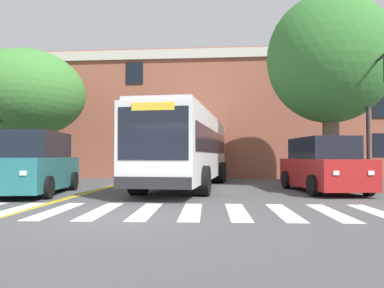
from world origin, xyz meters
TOP-DOWN VIEW (x-y plane):
  - ground_plane at (0.00, 0.00)m, footprint 120.00×120.00m
  - crosswalk at (0.48, 1.13)m, footprint 14.52×3.64m
  - lane_line_yellow_inner at (-2.81, 15.13)m, footprint 0.12×36.00m
  - lane_line_yellow_outer at (-2.65, 15.13)m, footprint 0.12×36.00m
  - city_bus at (0.83, 8.64)m, footprint 3.54×12.10m
  - car_teal_near_lane at (-4.51, 4.96)m, footprint 2.79×5.30m
  - car_red_far_lane at (6.32, 6.75)m, footprint 2.71×5.18m
  - car_black_behind_bus at (-0.39, 19.04)m, footprint 2.33×4.32m
  - traffic_light_near_corner at (8.50, 7.05)m, footprint 0.59×3.16m
  - street_tree_curbside_large at (7.39, 9.41)m, footprint 8.22×8.27m
  - street_tree_curbside_small at (-7.92, 10.66)m, footprint 8.16×8.25m
  - building_facade at (-3.22, 19.66)m, footprint 38.04×9.28m

SIDE VIEW (x-z plane):
  - ground_plane at x=0.00m, z-range 0.00..0.00m
  - lane_line_yellow_inner at x=-2.81m, z-range 0.00..0.01m
  - lane_line_yellow_outer at x=-2.65m, z-range 0.00..0.01m
  - crosswalk at x=0.48m, z-range 0.00..0.01m
  - car_black_behind_bus at x=-0.39m, z-range -0.07..1.74m
  - car_red_far_lane at x=6.32m, z-range -0.05..2.09m
  - car_teal_near_lane at x=-4.51m, z-range -0.06..2.24m
  - city_bus at x=0.83m, z-range 0.15..3.42m
  - traffic_light_near_corner at x=8.50m, z-range 0.89..6.62m
  - building_facade at x=-3.22m, z-range 0.00..8.27m
  - street_tree_curbside_small at x=-7.92m, z-range 1.19..8.24m
  - street_tree_curbside_large at x=7.39m, z-range 1.43..10.32m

